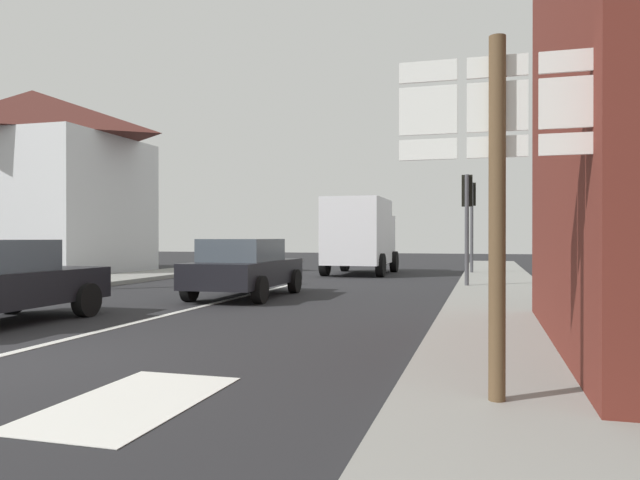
{
  "coord_description": "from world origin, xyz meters",
  "views": [
    {
      "loc": [
        5.94,
        -5.74,
        1.51
      ],
      "look_at": [
        1.77,
        9.2,
        1.44
      ],
      "focal_mm": 33.24,
      "sensor_mm": 36.0,
      "label": 1
    }
  ],
  "objects_px": {
    "delivery_truck": "(360,234)",
    "sedan_far": "(245,267)",
    "traffic_light_near_right": "(467,205)",
    "route_sign_post": "(497,179)",
    "traffic_light_far_right": "(472,207)"
  },
  "relations": [
    {
      "from": "sedan_far",
      "to": "traffic_light_near_right",
      "type": "distance_m",
      "value": 6.7
    },
    {
      "from": "sedan_far",
      "to": "delivery_truck",
      "type": "distance_m",
      "value": 9.97
    },
    {
      "from": "route_sign_post",
      "to": "traffic_light_far_right",
      "type": "xyz_separation_m",
      "value": [
        -0.6,
        18.82,
        0.7
      ]
    },
    {
      "from": "delivery_truck",
      "to": "traffic_light_far_right",
      "type": "relative_size",
      "value": 1.37
    },
    {
      "from": "traffic_light_far_right",
      "to": "sedan_far",
      "type": "bearing_deg",
      "value": -117.57
    },
    {
      "from": "sedan_far",
      "to": "traffic_light_far_right",
      "type": "xyz_separation_m",
      "value": [
        5.33,
        10.2,
        1.95
      ]
    },
    {
      "from": "sedan_far",
      "to": "traffic_light_far_right",
      "type": "height_order",
      "value": "traffic_light_far_right"
    },
    {
      "from": "delivery_truck",
      "to": "sedan_far",
      "type": "bearing_deg",
      "value": -95.3
    },
    {
      "from": "sedan_far",
      "to": "traffic_light_far_right",
      "type": "distance_m",
      "value": 11.67
    },
    {
      "from": "route_sign_post",
      "to": "traffic_light_far_right",
      "type": "height_order",
      "value": "traffic_light_far_right"
    },
    {
      "from": "traffic_light_far_right",
      "to": "traffic_light_near_right",
      "type": "xyz_separation_m",
      "value": [
        -0.0,
        -6.5,
        -0.26
      ]
    },
    {
      "from": "delivery_truck",
      "to": "route_sign_post",
      "type": "xyz_separation_m",
      "value": [
        5.01,
        -18.51,
        0.35
      ]
    },
    {
      "from": "sedan_far",
      "to": "traffic_light_near_right",
      "type": "xyz_separation_m",
      "value": [
        5.33,
        3.7,
        1.68
      ]
    },
    {
      "from": "delivery_truck",
      "to": "traffic_light_near_right",
      "type": "distance_m",
      "value": 7.63
    },
    {
      "from": "sedan_far",
      "to": "traffic_light_near_right",
      "type": "relative_size",
      "value": 1.28
    }
  ]
}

